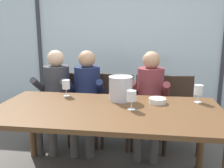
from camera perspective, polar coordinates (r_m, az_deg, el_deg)
name	(u,v)px	position (r m, az deg, el deg)	size (l,w,h in m)	color
ground	(119,139)	(3.43, 1.55, -12.56)	(14.00, 14.00, 0.00)	#4C4742
window_glass_panel	(128,38)	(4.44, 3.64, 10.56)	(7.27, 0.03, 2.60)	silver
window_mullion_left	(40,38)	(4.83, -16.45, 10.24)	(0.06, 0.06, 2.60)	#38383D
hillside_vineyard	(137,51)	(8.52, 5.72, 7.64)	(13.27, 2.40, 1.45)	#477A38
dining_table	(107,116)	(2.25, -1.25, -7.53)	(2.07, 1.01, 0.76)	brown
chair_near_curtain	(59,101)	(3.36, -12.25, -3.92)	(0.48, 0.48, 0.88)	#332319
chair_left_of_center	(88,103)	(3.24, -5.57, -4.30)	(0.50, 0.50, 0.88)	#332319
chair_center	(116,104)	(3.19, 0.90, -4.56)	(0.46, 0.46, 0.88)	#332319
chair_right_of_center	(151,105)	(3.17, 9.02, -4.83)	(0.49, 0.49, 0.88)	#332319
chair_near_window_right	(178,107)	(3.17, 14.99, -5.08)	(0.48, 0.48, 0.88)	#332319
person_charcoal_jacket	(55,92)	(3.17, -13.12, -1.74)	(0.47, 0.62, 1.20)	#38383D
person_navy_polo	(86,93)	(3.05, -5.96, -2.04)	(0.47, 0.62, 1.20)	#192347
person_maroon_top	(150,95)	(2.96, 8.74, -2.56)	(0.49, 0.63, 1.20)	brown
ice_bucket_primary	(121,88)	(2.45, 2.03, -0.94)	(0.24, 0.24, 0.24)	#B7B7BC
tasting_bowl	(157,101)	(2.42, 10.50, -3.82)	(0.17, 0.17, 0.05)	silver
wine_glass_by_left_taster	(66,85)	(2.65, -10.62, -0.28)	(0.08, 0.08, 0.17)	silver
wine_glass_near_bucket	(199,91)	(2.52, 19.43, -1.47)	(0.08, 0.08, 0.17)	silver
wine_glass_center_pour	(132,96)	(2.17, 4.55, -2.84)	(0.08, 0.08, 0.17)	silver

